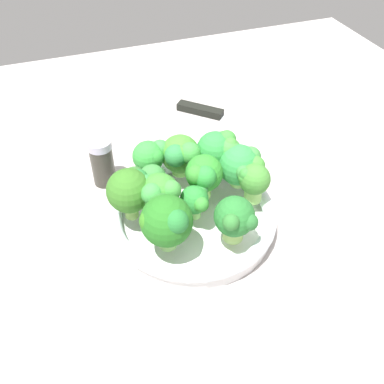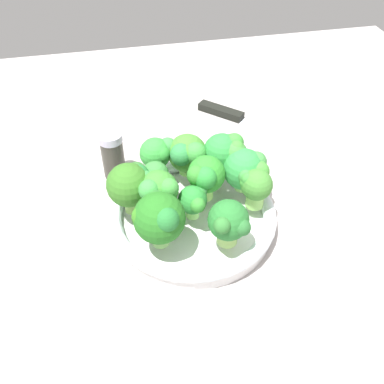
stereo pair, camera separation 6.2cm
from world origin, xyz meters
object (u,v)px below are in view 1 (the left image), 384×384
(broccoli_floret_3, at_px, (152,180))
(broccoli_floret_7, at_px, (151,156))
(broccoli_floret_9, at_px, (166,220))
(broccoli_floret_10, at_px, (253,180))
(broccoli_floret_0, at_px, (235,218))
(broccoli_floret_8, at_px, (158,192))
(broccoli_floret_11, at_px, (217,149))
(broccoli_floret_2, at_px, (130,189))
(broccoli_floret_1, at_px, (196,200))
(broccoli_floret_6, at_px, (181,155))
(bowl, at_px, (192,216))
(broccoli_floret_4, at_px, (240,163))
(pepper_shaker, at_px, (102,162))
(broccoli_floret_5, at_px, (203,175))
(knife, at_px, (222,116))

(broccoli_floret_3, height_order, broccoli_floret_7, broccoli_floret_7)
(broccoli_floret_9, distance_m, broccoli_floret_10, 0.15)
(broccoli_floret_0, distance_m, broccoli_floret_8, 0.11)
(broccoli_floret_11, bearing_deg, broccoli_floret_0, -12.68)
(broccoli_floret_0, height_order, broccoli_floret_2, broccoli_floret_2)
(broccoli_floret_1, height_order, broccoli_floret_6, broccoli_floret_6)
(broccoli_floret_8, height_order, broccoli_floret_9, broccoli_floret_9)
(bowl, bearing_deg, broccoli_floret_4, 107.58)
(broccoli_floret_8, bearing_deg, broccoli_floret_0, 47.81)
(broccoli_floret_8, distance_m, broccoli_floret_11, 0.13)
(pepper_shaker, bearing_deg, broccoli_floret_4, 58.61)
(broccoli_floret_0, bearing_deg, bowl, -156.91)
(broccoli_floret_10, height_order, pepper_shaker, broccoli_floret_10)
(broccoli_floret_3, xyz_separation_m, broccoli_floret_7, (-0.05, 0.01, 0.00))
(broccoli_floret_8, distance_m, broccoli_floret_9, 0.06)
(broccoli_floret_0, xyz_separation_m, broccoli_floret_8, (-0.07, -0.08, 0.01))
(broccoli_floret_0, relative_size, broccoli_floret_7, 1.07)
(pepper_shaker, bearing_deg, broccoli_floret_6, 59.45)
(broccoli_floret_5, xyz_separation_m, broccoli_floret_11, (-0.05, 0.04, 0.00))
(broccoli_floret_8, relative_size, broccoli_floret_10, 1.17)
(bowl, bearing_deg, broccoli_floret_1, -2.67)
(broccoli_floret_0, bearing_deg, knife, 159.54)
(broccoli_floret_0, height_order, broccoli_floret_9, broccoli_floret_9)
(broccoli_floret_0, xyz_separation_m, pepper_shaker, (-0.22, -0.14, -0.03))
(broccoli_floret_5, bearing_deg, pepper_shaker, -135.73)
(broccoli_floret_8, bearing_deg, knife, 141.52)
(bowl, height_order, broccoli_floret_7, broccoli_floret_7)
(broccoli_floret_8, bearing_deg, pepper_shaker, -159.43)
(broccoli_floret_6, relative_size, broccoli_floret_9, 0.84)
(broccoli_floret_8, bearing_deg, broccoli_floret_9, -6.98)
(broccoli_floret_0, xyz_separation_m, broccoli_floret_10, (-0.06, 0.06, -0.00))
(bowl, distance_m, broccoli_floret_0, 0.10)
(broccoli_floret_2, relative_size, pepper_shaker, 0.96)
(broccoli_floret_7, bearing_deg, bowl, 21.38)
(broccoli_floret_3, relative_size, broccoli_floret_4, 0.78)
(broccoli_floret_0, distance_m, broccoli_floret_5, 0.09)
(bowl, height_order, broccoli_floret_0, broccoli_floret_0)
(broccoli_floret_9, distance_m, broccoli_floret_11, 0.17)
(broccoli_floret_0, distance_m, broccoli_floret_4, 0.12)
(broccoli_floret_1, relative_size, broccoli_floret_5, 0.72)
(broccoli_floret_9, bearing_deg, broccoli_floret_1, 125.33)
(broccoli_floret_1, distance_m, broccoli_floret_2, 0.09)
(broccoli_floret_1, distance_m, pepper_shaker, 0.19)
(bowl, relative_size, broccoli_floret_9, 3.05)
(broccoli_floret_4, distance_m, broccoli_floret_7, 0.13)
(bowl, relative_size, knife, 1.18)
(broccoli_floret_10, xyz_separation_m, broccoli_floret_11, (-0.07, -0.02, 0.01))
(broccoli_floret_2, distance_m, pepper_shaker, 0.13)
(bowl, height_order, broccoli_floret_6, broccoli_floret_6)
(broccoli_floret_0, relative_size, broccoli_floret_11, 0.89)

